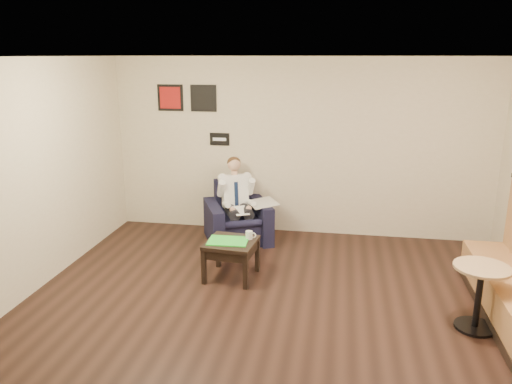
% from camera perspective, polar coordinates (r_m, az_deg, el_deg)
% --- Properties ---
extents(ground, '(6.00, 6.00, 0.00)m').
position_cam_1_polar(ground, '(5.59, 1.96, -14.88)').
color(ground, black).
rests_on(ground, ground).
extents(wall_back, '(6.00, 0.02, 2.80)m').
position_cam_1_polar(wall_back, '(7.94, 5.05, 5.08)').
color(wall_back, beige).
rests_on(wall_back, ground).
extents(wall_left, '(0.02, 6.00, 2.80)m').
position_cam_1_polar(wall_left, '(6.17, -26.67, 0.46)').
color(wall_left, beige).
rests_on(wall_left, ground).
extents(ceiling, '(6.00, 6.00, 0.02)m').
position_cam_1_polar(ceiling, '(4.82, 2.27, 15.18)').
color(ceiling, white).
rests_on(ceiling, wall_back).
extents(seating_sign, '(0.32, 0.02, 0.20)m').
position_cam_1_polar(seating_sign, '(8.11, -4.18, 6.04)').
color(seating_sign, black).
rests_on(seating_sign, wall_back).
extents(art_print_left, '(0.42, 0.03, 0.42)m').
position_cam_1_polar(art_print_left, '(8.26, -9.76, 10.58)').
color(art_print_left, '#A01613').
rests_on(art_print_left, wall_back).
extents(art_print_right, '(0.42, 0.03, 0.42)m').
position_cam_1_polar(art_print_right, '(8.10, -6.02, 10.61)').
color(art_print_right, black).
rests_on(art_print_right, wall_back).
extents(armchair, '(1.23, 1.23, 0.90)m').
position_cam_1_polar(armchair, '(7.74, -2.11, -2.40)').
color(armchair, black).
rests_on(armchair, ground).
extents(seated_man, '(0.90, 1.04, 1.23)m').
position_cam_1_polar(seated_man, '(7.58, -1.93, -1.46)').
color(seated_man, white).
rests_on(seated_man, armchair).
extents(lap_papers, '(0.32, 0.36, 0.01)m').
position_cam_1_polar(lap_papers, '(7.51, -1.76, -2.14)').
color(lap_papers, white).
rests_on(lap_papers, seated_man).
extents(newspaper, '(0.57, 0.61, 0.01)m').
position_cam_1_polar(newspaper, '(7.69, 0.78, -1.25)').
color(newspaper, silver).
rests_on(newspaper, armchair).
extents(side_table, '(0.67, 0.67, 0.51)m').
position_cam_1_polar(side_table, '(6.54, -2.83, -7.69)').
color(side_table, black).
rests_on(side_table, ground).
extents(green_folder, '(0.52, 0.38, 0.01)m').
position_cam_1_polar(green_folder, '(6.44, -3.21, -5.60)').
color(green_folder, '#2BD931').
rests_on(green_folder, side_table).
extents(coffee_mug, '(0.10, 0.10, 0.11)m').
position_cam_1_polar(coffee_mug, '(6.49, -0.80, -4.94)').
color(coffee_mug, white).
rests_on(coffee_mug, side_table).
extents(smartphone, '(0.17, 0.12, 0.01)m').
position_cam_1_polar(smartphone, '(6.59, -1.91, -5.09)').
color(smartphone, black).
rests_on(smartphone, side_table).
extents(cafe_table, '(0.67, 0.67, 0.71)m').
position_cam_1_polar(cafe_table, '(5.84, 24.07, -10.97)').
color(cafe_table, '#A38259').
rests_on(cafe_table, ground).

